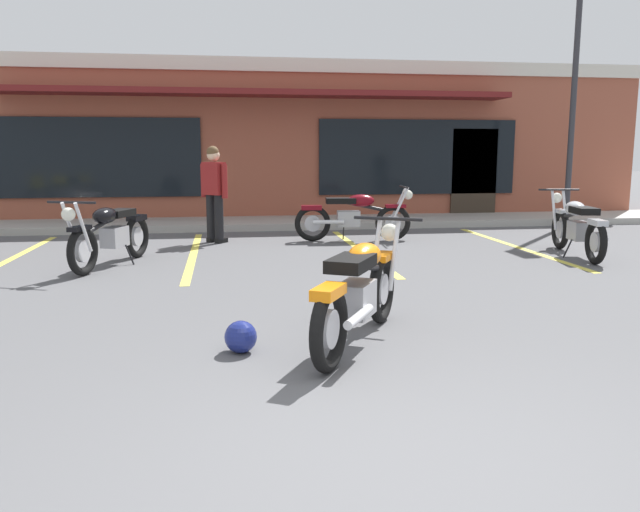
{
  "coord_description": "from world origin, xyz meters",
  "views": [
    {
      "loc": [
        -0.85,
        -2.72,
        1.59
      ],
      "look_at": [
        0.09,
        3.47,
        0.55
      ],
      "focal_mm": 35.65,
      "sensor_mm": 36.0,
      "label": 1
    }
  ],
  "objects_px": {
    "motorcycle_foreground_classic": "(360,289)",
    "parking_lot_lamp_post": "(578,67)",
    "person_in_black_shirt": "(214,188)",
    "motorcycle_red_sportbike": "(110,233)",
    "motorcycle_silver_naked": "(577,226)",
    "helmet_on_pavement": "(241,337)",
    "motorcycle_blue_standard": "(354,215)"
  },
  "relations": [
    {
      "from": "motorcycle_red_sportbike",
      "to": "motorcycle_blue_standard",
      "type": "relative_size",
      "value": 0.96
    },
    {
      "from": "motorcycle_blue_standard",
      "to": "parking_lot_lamp_post",
      "type": "distance_m",
      "value": 5.76
    },
    {
      "from": "motorcycle_silver_naked",
      "to": "parking_lot_lamp_post",
      "type": "bearing_deg",
      "value": 61.69
    },
    {
      "from": "person_in_black_shirt",
      "to": "parking_lot_lamp_post",
      "type": "distance_m",
      "value": 7.76
    },
    {
      "from": "motorcycle_red_sportbike",
      "to": "parking_lot_lamp_post",
      "type": "bearing_deg",
      "value": 20.54
    },
    {
      "from": "person_in_black_shirt",
      "to": "helmet_on_pavement",
      "type": "height_order",
      "value": "person_in_black_shirt"
    },
    {
      "from": "motorcycle_blue_standard",
      "to": "helmet_on_pavement",
      "type": "relative_size",
      "value": 8.11
    },
    {
      "from": "motorcycle_silver_naked",
      "to": "motorcycle_foreground_classic",
      "type": "bearing_deg",
      "value": -137.33
    },
    {
      "from": "motorcycle_blue_standard",
      "to": "helmet_on_pavement",
      "type": "bearing_deg",
      "value": -109.68
    },
    {
      "from": "motorcycle_blue_standard",
      "to": "person_in_black_shirt",
      "type": "xyz_separation_m",
      "value": [
        -2.45,
        0.15,
        0.49
      ]
    },
    {
      "from": "motorcycle_foreground_classic",
      "to": "motorcycle_red_sportbike",
      "type": "height_order",
      "value": "same"
    },
    {
      "from": "motorcycle_foreground_classic",
      "to": "person_in_black_shirt",
      "type": "xyz_separation_m",
      "value": [
        -1.25,
        6.16,
        0.49
      ]
    },
    {
      "from": "person_in_black_shirt",
      "to": "motorcycle_silver_naked",
      "type": "bearing_deg",
      "value": -22.55
    },
    {
      "from": "motorcycle_silver_naked",
      "to": "parking_lot_lamp_post",
      "type": "relative_size",
      "value": 0.41
    },
    {
      "from": "motorcycle_red_sportbike",
      "to": "motorcycle_blue_standard",
      "type": "bearing_deg",
      "value": 27.0
    },
    {
      "from": "helmet_on_pavement",
      "to": "parking_lot_lamp_post",
      "type": "height_order",
      "value": "parking_lot_lamp_post"
    },
    {
      "from": "motorcycle_foreground_classic",
      "to": "motorcycle_red_sportbike",
      "type": "bearing_deg",
      "value": 123.33
    },
    {
      "from": "motorcycle_foreground_classic",
      "to": "motorcycle_blue_standard",
      "type": "height_order",
      "value": "same"
    },
    {
      "from": "motorcycle_red_sportbike",
      "to": "motorcycle_silver_naked",
      "type": "distance_m",
      "value": 6.88
    },
    {
      "from": "motorcycle_red_sportbike",
      "to": "person_in_black_shirt",
      "type": "height_order",
      "value": "person_in_black_shirt"
    },
    {
      "from": "motorcycle_red_sportbike",
      "to": "motorcycle_blue_standard",
      "type": "xyz_separation_m",
      "value": [
        3.86,
        1.96,
        0.0
      ]
    },
    {
      "from": "motorcycle_silver_naked",
      "to": "helmet_on_pavement",
      "type": "xyz_separation_m",
      "value": [
        -5.21,
        -4.0,
        -0.33
      ]
    },
    {
      "from": "motorcycle_blue_standard",
      "to": "parking_lot_lamp_post",
      "type": "relative_size",
      "value": 0.42
    },
    {
      "from": "helmet_on_pavement",
      "to": "parking_lot_lamp_post",
      "type": "xyz_separation_m",
      "value": [
        7.05,
        7.42,
        3.14
      ]
    },
    {
      "from": "motorcycle_silver_naked",
      "to": "motorcycle_blue_standard",
      "type": "relative_size",
      "value": 0.99
    },
    {
      "from": "motorcycle_silver_naked",
      "to": "motorcycle_red_sportbike",
      "type": "bearing_deg",
      "value": 178.71
    },
    {
      "from": "motorcycle_red_sportbike",
      "to": "motorcycle_foreground_classic",
      "type": "bearing_deg",
      "value": -56.67
    },
    {
      "from": "motorcycle_foreground_classic",
      "to": "parking_lot_lamp_post",
      "type": "height_order",
      "value": "parking_lot_lamp_post"
    },
    {
      "from": "motorcycle_foreground_classic",
      "to": "parking_lot_lamp_post",
      "type": "xyz_separation_m",
      "value": [
        6.06,
        7.31,
        2.81
      ]
    },
    {
      "from": "motorcycle_silver_naked",
      "to": "motorcycle_blue_standard",
      "type": "xyz_separation_m",
      "value": [
        -3.02,
        2.12,
        0.0
      ]
    },
    {
      "from": "motorcycle_foreground_classic",
      "to": "parking_lot_lamp_post",
      "type": "bearing_deg",
      "value": 50.33
    },
    {
      "from": "helmet_on_pavement",
      "to": "parking_lot_lamp_post",
      "type": "bearing_deg",
      "value": 46.45
    }
  ]
}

